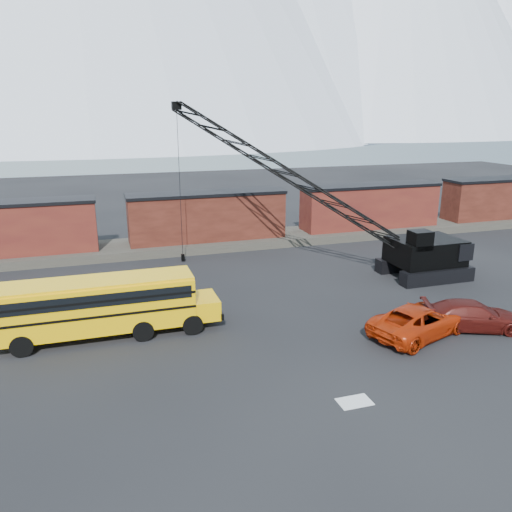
{
  "coord_description": "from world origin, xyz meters",
  "views": [
    {
      "loc": [
        -8.83,
        -19.99,
        11.51
      ],
      "look_at": [
        0.03,
        7.99,
        3.0
      ],
      "focal_mm": 35.0,
      "sensor_mm": 36.0,
      "label": 1
    }
  ],
  "objects_px": {
    "red_pickup": "(419,321)",
    "maroon_suv": "(473,315)",
    "crawler_crane": "(289,176)",
    "school_bus": "(103,305)"
  },
  "relations": [
    {
      "from": "school_bus",
      "to": "crawler_crane",
      "type": "height_order",
      "value": "crawler_crane"
    },
    {
      "from": "maroon_suv",
      "to": "red_pickup",
      "type": "bearing_deg",
      "value": 107.47
    },
    {
      "from": "school_bus",
      "to": "red_pickup",
      "type": "xyz_separation_m",
      "value": [
        15.93,
        -4.89,
        -0.96
      ]
    },
    {
      "from": "school_bus",
      "to": "crawler_crane",
      "type": "distance_m",
      "value": 16.51
    },
    {
      "from": "school_bus",
      "to": "crawler_crane",
      "type": "relative_size",
      "value": 0.6
    },
    {
      "from": "maroon_suv",
      "to": "crawler_crane",
      "type": "height_order",
      "value": "crawler_crane"
    },
    {
      "from": "red_pickup",
      "to": "maroon_suv",
      "type": "xyz_separation_m",
      "value": [
        3.3,
        -0.19,
        -0.05
      ]
    },
    {
      "from": "school_bus",
      "to": "maroon_suv",
      "type": "xyz_separation_m",
      "value": [
        19.23,
        -5.08,
        -1.01
      ]
    },
    {
      "from": "crawler_crane",
      "to": "maroon_suv",
      "type": "bearing_deg",
      "value": -66.1
    },
    {
      "from": "school_bus",
      "to": "maroon_suv",
      "type": "height_order",
      "value": "school_bus"
    }
  ]
}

